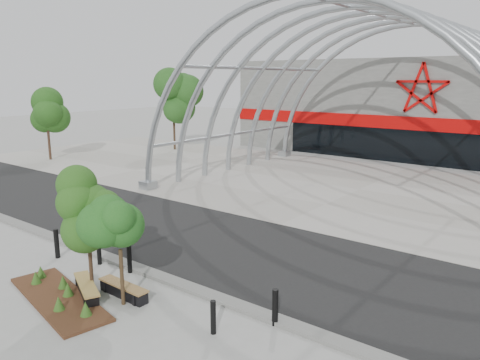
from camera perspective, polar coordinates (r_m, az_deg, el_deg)
name	(u,v)px	position (r m, az deg, el deg)	size (l,w,h in m)	color
ground	(167,276)	(16.13, -8.92, -11.50)	(140.00, 140.00, 0.00)	#989893
road	(232,247)	(18.51, -0.96, -8.12)	(140.00, 7.00, 0.02)	black
forecourt	(359,190)	(28.47, 14.33, -1.15)	(60.00, 17.00, 0.04)	#A6A196
kerb	(161,277)	(15.95, -9.59, -11.57)	(60.00, 0.50, 0.12)	slate
arena_building	(447,107)	(44.87, 23.96, 8.13)	(34.00, 15.24, 8.00)	slate
vault_canopy	(359,190)	(28.47, 14.33, -1.16)	(20.80, 15.80, 20.36)	#A1A7AC
planting_bed	(58,295)	(15.41, -21.27, -12.94)	(4.82, 2.31, 0.49)	#3B2015
street_tree_0	(87,211)	(14.64, -18.17, -3.60)	(1.60, 1.60, 3.64)	black
street_tree_1	(119,227)	(13.68, -14.54, -5.52)	(1.40, 1.40, 3.31)	#342813
bench_0	(87,290)	(15.27, -18.18, -12.60)	(2.00, 1.23, 0.42)	black
bench_1	(124,290)	(14.94, -14.01, -12.93)	(1.91, 0.44, 0.40)	black
bollard_0	(57,244)	(18.52, -21.44, -7.23)	(0.17, 0.17, 1.09)	black
bollard_1	(99,251)	(17.45, -16.81, -8.30)	(0.16, 0.16, 0.97)	black
bollard_2	(129,259)	(16.47, -13.34, -9.30)	(0.16, 0.16, 1.00)	black
bollard_3	(213,317)	(12.55, -3.29, -16.36)	(0.15, 0.15, 0.92)	black
bollard_4	(275,307)	(12.91, 4.30, -15.23)	(0.16, 0.16, 1.03)	black
bg_tree_0	(173,99)	(43.09, -8.14, 9.79)	(3.00, 3.00, 6.45)	black
bg_tree_2	(46,112)	(40.28, -22.53, 7.70)	(2.55, 2.55, 5.38)	#311D14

